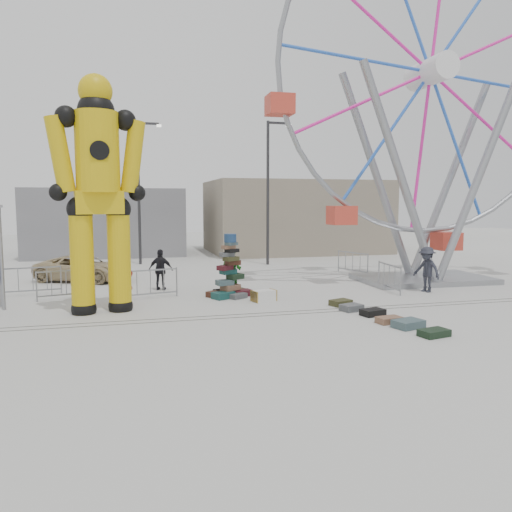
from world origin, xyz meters
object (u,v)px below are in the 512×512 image
object	(u,v)px
barricade_dummy_a	(33,281)
barricade_wheel_back	(353,263)
pedestrian_black	(161,270)
ferris_wheel	(430,100)
pedestrian_green	(232,270)
barricade_wheel_front	(389,277)
pedestrian_red	(125,281)
lamp_post_right	(269,185)
barricade_dummy_c	(151,284)
steamer_trunk	(264,296)
lamp_post_left	(140,185)
suitcase_tower	(230,279)
barricade_dummy_b	(66,284)
parked_suv	(83,268)
pedestrian_grey	(427,269)
crash_test_dummy	(98,185)

from	to	relation	value
barricade_dummy_a	barricade_wheel_back	world-z (taller)	same
barricade_dummy_a	pedestrian_black	distance (m)	4.80
ferris_wheel	pedestrian_green	size ratio (longest dim) A/B	8.83
pedestrian_green	pedestrian_black	bearing A→B (deg)	-165.37
barricade_wheel_front	pedestrian_red	world-z (taller)	pedestrian_red
ferris_wheel	lamp_post_right	bearing A→B (deg)	124.31
barricade_dummy_c	pedestrian_red	size ratio (longest dim) A/B	1.24
steamer_trunk	barricade_wheel_front	distance (m)	5.43
lamp_post_left	suitcase_tower	distance (m)	11.96
steamer_trunk	pedestrian_red	xyz separation A→B (m)	(-4.78, 0.70, 0.61)
ferris_wheel	barricade_dummy_b	world-z (taller)	ferris_wheel
pedestrian_green	parked_suv	world-z (taller)	pedestrian_green
lamp_post_left	lamp_post_right	bearing A→B (deg)	-15.95
lamp_post_right	barricade_dummy_b	world-z (taller)	lamp_post_right
suitcase_tower	barricade_wheel_back	size ratio (longest dim) A/B	1.18
pedestrian_black	pedestrian_grey	size ratio (longest dim) A/B	0.92
pedestrian_green	pedestrian_black	xyz separation A→B (m)	(-2.62, 1.34, -0.08)
pedestrian_red	pedestrian_grey	world-z (taller)	pedestrian_grey
ferris_wheel	barricade_wheel_front	distance (m)	8.05
pedestrian_green	barricade_wheel_front	bearing A→B (deg)	30.83
parked_suv	barricade_dummy_a	bearing A→B (deg)	178.14
pedestrian_red	pedestrian_black	world-z (taller)	pedestrian_black
barricade_wheel_front	barricade_dummy_c	bearing A→B (deg)	89.67
lamp_post_left	crash_test_dummy	size ratio (longest dim) A/B	1.04
crash_test_dummy	pedestrian_red	distance (m)	3.51
lamp_post_right	barricade_wheel_back	size ratio (longest dim) A/B	4.00
steamer_trunk	lamp_post_left	bearing A→B (deg)	92.33
barricade_dummy_b	barricade_wheel_back	bearing A→B (deg)	-0.74
barricade_wheel_back	pedestrian_red	bearing A→B (deg)	-85.70
pedestrian_grey	barricade_wheel_back	bearing A→B (deg)	165.57
barricade_wheel_back	pedestrian_green	distance (m)	7.78
lamp_post_left	barricade_wheel_front	distance (m)	15.22
barricade_dummy_b	pedestrian_red	xyz separation A→B (m)	(2.09, -1.47, 0.26)
steamer_trunk	parked_suv	world-z (taller)	parked_suv
barricade_wheel_front	barricade_wheel_back	world-z (taller)	same
barricade_wheel_front	pedestrian_grey	xyz separation A→B (m)	(1.33, -0.53, 0.34)
barricade_dummy_a	pedestrian_grey	xyz separation A→B (m)	(14.89, -3.17, 0.34)
pedestrian_green	pedestrian_grey	bearing A→B (deg)	28.86
pedestrian_green	crash_test_dummy	bearing A→B (deg)	-112.18
lamp_post_left	steamer_trunk	bearing A→B (deg)	-72.36
barricade_dummy_a	pedestrian_green	size ratio (longest dim) A/B	1.10
lamp_post_left	barricade_wheel_front	world-z (taller)	lamp_post_left
parked_suv	pedestrian_black	bearing A→B (deg)	-110.66
parked_suv	pedestrian_grey	bearing A→B (deg)	-90.77
lamp_post_left	barricade_wheel_back	xyz separation A→B (m)	(9.95, -6.62, -3.93)
barricade_dummy_c	pedestrian_black	size ratio (longest dim) A/B	1.21
barricade_dummy_a	barricade_wheel_back	size ratio (longest dim) A/B	1.00
barricade_dummy_c	pedestrian_green	xyz separation A→B (m)	(3.11, 0.36, 0.36)
barricade_dummy_c	pedestrian_grey	size ratio (longest dim) A/B	1.12
lamp_post_right	lamp_post_left	distance (m)	7.28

